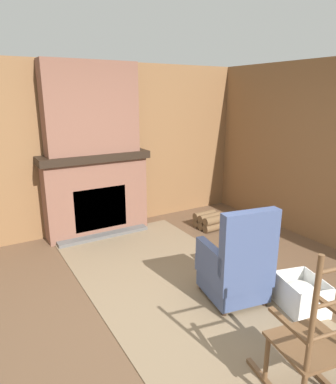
{
  "coord_description": "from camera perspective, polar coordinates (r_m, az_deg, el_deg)",
  "views": [
    {
      "loc": [
        2.4,
        -1.62,
        2.08
      ],
      "look_at": [
        -1.15,
        0.5,
        0.9
      ],
      "focal_mm": 32.0,
      "sensor_mm": 36.0,
      "label": 1
    }
  ],
  "objects": [
    {
      "name": "fireplace_hearth",
      "position": [
        5.31,
        -11.83,
        -0.37
      ],
      "size": [
        0.57,
        1.64,
        1.25
      ],
      "color": "brown",
      "rests_on": "ground"
    },
    {
      "name": "oil_lamp_vase",
      "position": [
        5.1,
        -16.6,
        7.04
      ],
      "size": [
        0.11,
        0.11,
        0.29
      ],
      "color": "silver",
      "rests_on": "fireplace_hearth"
    },
    {
      "name": "armchair",
      "position": [
        3.65,
        11.28,
        -12.27
      ],
      "size": [
        0.72,
        0.69,
        1.05
      ],
      "rotation": [
        0.0,
        0.0,
        2.96
      ],
      "color": "#3D4C75",
      "rests_on": "ground"
    },
    {
      "name": "area_rug",
      "position": [
        3.98,
        1.73,
        -15.54
      ],
      "size": [
        3.82,
        1.86,
        0.01
      ],
      "color": "#7A664C",
      "rests_on": "ground"
    },
    {
      "name": "chimney_breast",
      "position": [
        5.12,
        -12.7,
        13.45
      ],
      "size": [
        0.32,
        1.35,
        1.29
      ],
      "color": "brown",
      "rests_on": "fireplace_hearth"
    },
    {
      "name": "storage_case",
      "position": [
        5.35,
        -8.16,
        7.67
      ],
      "size": [
        0.13,
        0.24,
        0.15
      ],
      "color": "black",
      "rests_on": "fireplace_hearth"
    },
    {
      "name": "wood_panel_wall_left",
      "position": [
        5.38,
        -13.02,
        6.95
      ],
      "size": [
        0.06,
        5.87,
        2.56
      ],
      "color": "brown",
      "rests_on": "ground"
    },
    {
      "name": "rocking_chair",
      "position": [
        2.74,
        23.19,
        -23.03
      ],
      "size": [
        0.87,
        0.58,
        1.23
      ],
      "rotation": [
        0.0,
        0.0,
        2.96
      ],
      "color": "brown",
      "rests_on": "ground"
    },
    {
      "name": "laundry_basket",
      "position": [
        3.8,
        21.32,
        -15.58
      ],
      "size": [
        0.55,
        0.49,
        0.33
      ],
      "rotation": [
        0.0,
        0.0,
        -0.27
      ],
      "color": "white",
      "rests_on": "ground"
    },
    {
      "name": "firewood_stack",
      "position": [
        5.56,
        6.94,
        -4.8
      ],
      "size": [
        0.41,
        0.4,
        0.25
      ],
      "rotation": [
        0.0,
        0.0,
        0.02
      ],
      "color": "brown",
      "rests_on": "ground"
    },
    {
      "name": "ground_plane",
      "position": [
        3.57,
        2.72,
        -19.79
      ],
      "size": [
        14.0,
        14.0,
        0.0
      ],
      "primitive_type": "plane",
      "color": "brown"
    }
  ]
}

